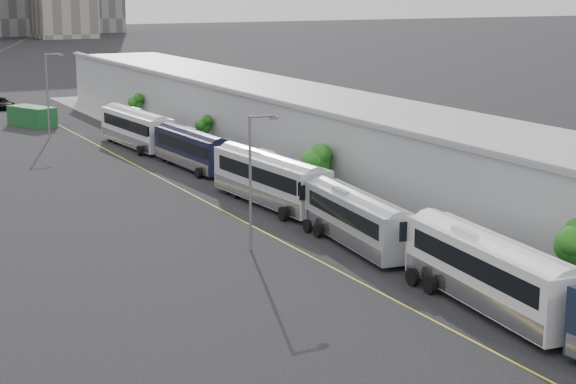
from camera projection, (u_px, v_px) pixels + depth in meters
sidewalk at (381, 211)px, 72.66m from camera, size 10.00×170.00×0.12m
lane_line at (255, 228)px, 68.01m from camera, size 0.12×160.00×0.02m
depot at (426, 162)px, 73.69m from camera, size 12.45×160.40×7.20m
bus_2 at (490, 278)px, 50.71m from camera, size 4.06×13.80×3.97m
bus_3 at (357, 224)px, 62.89m from camera, size 3.70×12.48×3.59m
bus_4 at (270, 184)px, 74.56m from camera, size 3.65×14.01×4.05m
bus_5 at (193, 152)px, 89.46m from camera, size 3.10×12.52×3.63m
bus_6 at (137, 132)px, 100.98m from camera, size 3.64×13.84×4.00m
tree_1 at (574, 240)px, 49.85m from camera, size 2.08×2.08×4.96m
tree_2 at (315, 160)px, 74.12m from camera, size 2.36×2.36×4.77m
tree_3 at (203, 126)px, 95.42m from camera, size 1.45×1.45×3.83m
tree_4 at (136, 103)px, 113.88m from camera, size 1.56×1.56×3.89m
street_lamp_near at (253, 173)px, 61.23m from camera, size 2.04×0.22×8.79m
street_lamp_far at (49, 90)px, 106.71m from camera, size 2.04×0.22×9.37m
shipping_container at (32, 116)px, 116.34m from camera, size 5.08×6.97×2.40m
suv at (2, 103)px, 132.51m from camera, size 3.12×5.86×1.57m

